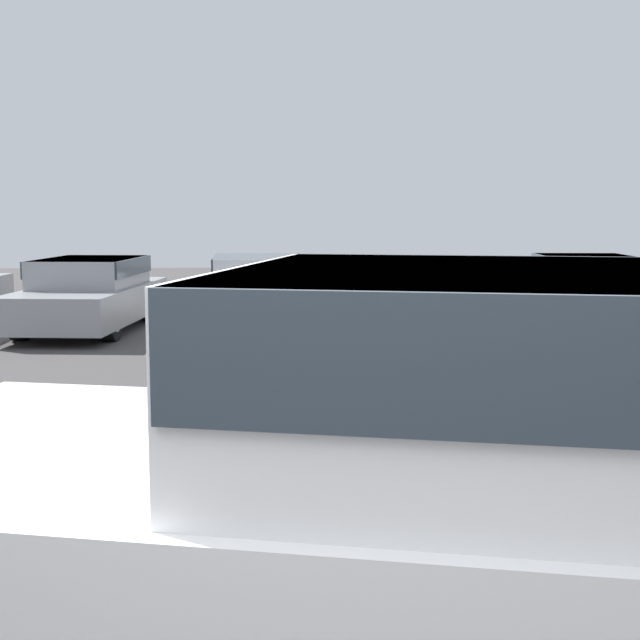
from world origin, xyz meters
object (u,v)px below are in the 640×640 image
object	(u,v)px
parked_sedan_b	(90,292)
parked_sedan_c	(258,289)
pickup_truck	(609,539)
parked_sedan_e	(589,288)
parked_sedan_d	(432,291)

from	to	relation	value
parked_sedan_b	parked_sedan_c	bearing A→B (deg)	103.30
pickup_truck	parked_sedan_c	distance (m)	13.01
pickup_truck	parked_sedan_e	xyz separation A→B (m)	(4.38, 12.90, -0.26)
parked_sedan_b	parked_sedan_c	size ratio (longest dim) A/B	1.00
parked_sedan_c	parked_sedan_e	world-z (taller)	parked_sedan_c
parked_sedan_d	pickup_truck	bearing A→B (deg)	-9.35
pickup_truck	parked_sedan_b	distance (m)	13.29
parked_sedan_c	parked_sedan_e	size ratio (longest dim) A/B	1.00
parked_sedan_b	parked_sedan_d	size ratio (longest dim) A/B	1.06
pickup_truck	parked_sedan_c	bearing A→B (deg)	110.18
pickup_truck	parked_sedan_e	size ratio (longest dim) A/B	1.32
parked_sedan_d	parked_sedan_e	world-z (taller)	parked_sedan_e
pickup_truck	parked_sedan_c	size ratio (longest dim) A/B	1.32
pickup_truck	parked_sedan_d	bearing A→B (deg)	96.45
parked_sedan_b	pickup_truck	bearing A→B (deg)	25.02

